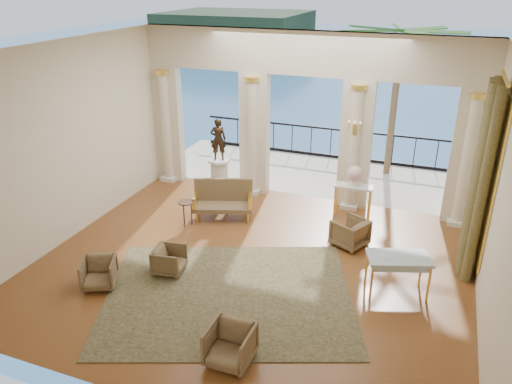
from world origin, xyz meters
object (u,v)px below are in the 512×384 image
at_px(console_table, 353,191).
at_px(statue, 218,139).
at_px(armchair_a, 99,272).
at_px(armchair_c, 350,231).
at_px(pedestal, 220,180).
at_px(armchair_b, 230,343).
at_px(armchair_d, 169,259).
at_px(settee, 223,199).
at_px(side_table, 186,205).
at_px(game_table, 399,260).

bearing_deg(console_table, statue, 178.23).
distance_m(armchair_a, armchair_c, 5.54).
bearing_deg(pedestal, armchair_a, -96.06).
xyz_separation_m(armchair_b, armchair_c, (1.06, 4.45, -0.01)).
bearing_deg(console_table, armchair_d, -132.35).
bearing_deg(statue, settee, 99.21).
distance_m(armchair_b, side_table, 4.97).
xyz_separation_m(game_table, statue, (-5.08, 2.82, 1.01)).
distance_m(armchair_c, statue, 4.30).
bearing_deg(console_table, armchair_c, -84.90).
relative_size(settee, pedestal, 1.38).
bearing_deg(armchair_b, settee, 115.97).
height_order(armchair_c, game_table, game_table).
bearing_deg(settee, pedestal, 99.78).
distance_m(settee, console_table, 3.30).
bearing_deg(armchair_a, statue, 58.57).
relative_size(armchair_d, console_table, 0.64).
height_order(armchair_b, side_table, armchair_b).
bearing_deg(armchair_a, pedestal, 58.57).
distance_m(armchair_b, statue, 6.53).
xyz_separation_m(armchair_a, armchair_c, (4.36, 3.41, 0.03)).
relative_size(game_table, side_table, 2.09).
distance_m(armchair_b, game_table, 3.71).
height_order(pedestal, side_table, pedestal).
bearing_deg(armchair_a, armchair_b, -42.75).
relative_size(armchair_c, console_table, 0.73).
height_order(armchair_a, armchair_b, armchair_b).
xyz_separation_m(settee, console_table, (3.10, 1.09, 0.27)).
distance_m(statue, console_table, 3.78).
xyz_separation_m(armchair_c, side_table, (-3.99, -0.44, 0.19)).
distance_m(armchair_c, game_table, 2.00).
bearing_deg(game_table, armchair_a, 179.44).
height_order(pedestal, console_table, pedestal).
bearing_deg(armchair_d, armchair_a, 123.06).
bearing_deg(pedestal, game_table, -29.03).
relative_size(armchair_b, side_table, 1.14).
xyz_separation_m(armchair_b, console_table, (0.84, 5.85, 0.39)).
xyz_separation_m(game_table, side_table, (-5.20, 1.10, -0.18)).
bearing_deg(armchair_c, statue, -82.00).
relative_size(game_table, console_table, 1.36).
distance_m(settee, game_table, 4.90).
relative_size(armchair_b, console_table, 0.74).
relative_size(settee, game_table, 1.21).
relative_size(armchair_c, game_table, 0.54).
distance_m(settee, statue, 1.68).
relative_size(armchair_d, side_table, 0.98).
height_order(game_table, statue, statue).
relative_size(armchair_c, settee, 0.44).
relative_size(console_table, side_table, 1.54).
height_order(armchair_a, pedestal, pedestal).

